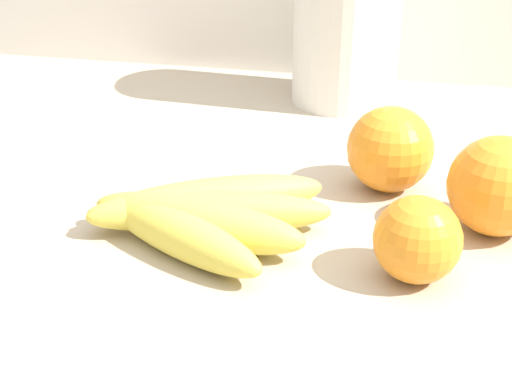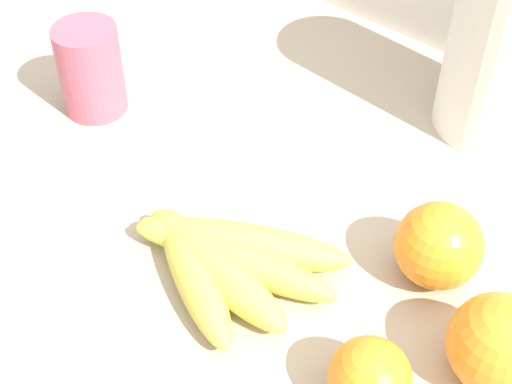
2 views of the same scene
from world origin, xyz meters
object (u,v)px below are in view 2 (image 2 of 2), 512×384
object	(u,v)px
banana_bunch	(226,262)
orange_right	(442,248)
orange_back_left	(374,381)
orange_far_right	(504,347)
mug	(93,71)

from	to	relation	value
banana_bunch	orange_right	bearing A→B (deg)	40.06
orange_right	orange_back_left	bearing A→B (deg)	-79.48
orange_far_right	orange_back_left	distance (m)	0.11
orange_far_right	orange_back_left	world-z (taller)	orange_far_right
orange_back_left	mug	bearing A→B (deg)	165.90
orange_back_left	mug	distance (m)	0.46
orange_back_left	orange_right	xyz separation A→B (m)	(-0.03, 0.15, 0.01)
banana_bunch	orange_right	size ratio (longest dim) A/B	2.62
orange_right	mug	xyz separation A→B (m)	(-0.42, -0.03, 0.01)
orange_far_right	banana_bunch	bearing A→B (deg)	-165.33
banana_bunch	orange_far_right	size ratio (longest dim) A/B	2.50
orange_right	banana_bunch	bearing A→B (deg)	-139.94
banana_bunch	orange_back_left	distance (m)	0.17
orange_back_left	orange_far_right	bearing A→B (deg)	53.71
banana_bunch	orange_right	distance (m)	0.19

